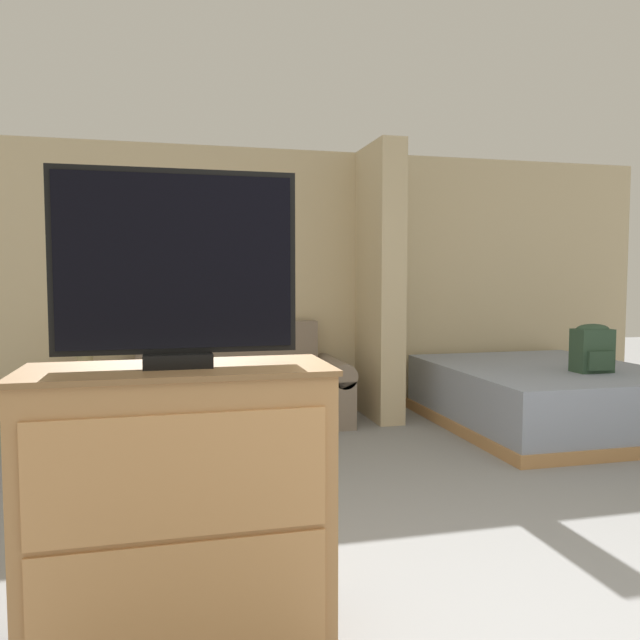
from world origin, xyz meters
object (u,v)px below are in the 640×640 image
(coffee_table, at_px, (237,408))
(backpack, at_px, (592,347))
(tv_dresser, at_px, (180,509))
(couch, at_px, (232,390))
(bed, at_px, (544,396))
(tv, at_px, (177,269))
(table_lamp, at_px, (84,335))

(coffee_table, height_order, backpack, backpack)
(coffee_table, xyz_separation_m, tv_dresser, (-0.47, -2.44, 0.16))
(couch, relative_size, bed, 0.98)
(tv, xyz_separation_m, backpack, (3.46, 2.27, -0.63))
(couch, xyz_separation_m, bed, (2.75, -0.71, -0.05))
(backpack, bearing_deg, couch, 159.12)
(tv, bearing_deg, bed, 39.23)
(bed, distance_m, backpack, 0.66)
(couch, bearing_deg, bed, -14.41)
(tv, bearing_deg, coffee_table, 79.01)
(tv_dresser, distance_m, backpack, 4.14)
(coffee_table, relative_size, bed, 0.27)
(tv_dresser, xyz_separation_m, backpack, (3.46, 2.27, 0.24))
(table_lamp, height_order, tv, tv)
(table_lamp, relative_size, tv, 0.54)
(tv_dresser, bearing_deg, couch, 81.14)
(table_lamp, bearing_deg, coffee_table, -39.47)
(bed, bearing_deg, tv_dresser, -140.76)
(tv_dresser, height_order, bed, tv_dresser)
(couch, relative_size, table_lamp, 4.65)
(table_lamp, height_order, backpack, table_lamp)
(backpack, bearing_deg, coffee_table, 176.84)
(coffee_table, bearing_deg, tv_dresser, -100.98)
(coffee_table, xyz_separation_m, tv, (-0.47, -2.43, 1.03))
(tv, bearing_deg, tv_dresser, -90.00)
(tv, relative_size, bed, 0.39)
(table_lamp, xyz_separation_m, bed, (4.01, -0.75, -0.57))
(couch, height_order, bed, couch)
(tv, height_order, bed, tv)
(backpack, bearing_deg, tv_dresser, -146.71)
(bed, xyz_separation_m, backpack, (0.18, -0.41, 0.48))
(table_lamp, height_order, bed, table_lamp)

